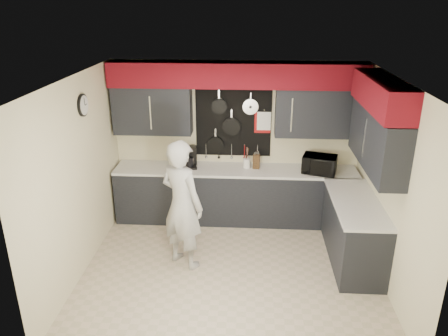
# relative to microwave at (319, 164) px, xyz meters

# --- Properties ---
(ground) EXTENTS (4.00, 4.00, 0.00)m
(ground) POSITION_rel_microwave_xyz_m (-1.32, -1.35, -1.06)
(ground) COLOR #C5B299
(ground) RESTS_ON ground
(back_wall_assembly) EXTENTS (4.00, 0.36, 2.60)m
(back_wall_assembly) POSITION_rel_microwave_xyz_m (-1.31, 0.25, 0.95)
(back_wall_assembly) COLOR beige
(back_wall_assembly) RESTS_ON ground
(right_wall_assembly) EXTENTS (0.36, 3.50, 2.60)m
(right_wall_assembly) POSITION_rel_microwave_xyz_m (0.53, -1.09, 0.88)
(right_wall_assembly) COLOR beige
(right_wall_assembly) RESTS_ON ground
(left_wall_assembly) EXTENTS (0.05, 3.50, 2.60)m
(left_wall_assembly) POSITION_rel_microwave_xyz_m (-3.31, -1.34, 0.27)
(left_wall_assembly) COLOR beige
(left_wall_assembly) RESTS_ON ground
(base_cabinets) EXTENTS (3.95, 2.20, 0.92)m
(base_cabinets) POSITION_rel_microwave_xyz_m (-0.83, -0.22, -0.60)
(base_cabinets) COLOR black
(base_cabinets) RESTS_ON ground
(microwave) EXTENTS (0.59, 0.47, 0.28)m
(microwave) POSITION_rel_microwave_xyz_m (0.00, 0.00, 0.00)
(microwave) COLOR black
(microwave) RESTS_ON base_cabinets
(knife_block) EXTENTS (0.12, 0.12, 0.23)m
(knife_block) POSITION_rel_microwave_xyz_m (-0.98, 0.14, -0.03)
(knife_block) COLOR #321D10
(knife_block) RESTS_ON base_cabinets
(utensil_crock) EXTENTS (0.12, 0.12, 0.15)m
(utensil_crock) POSITION_rel_microwave_xyz_m (-1.14, 0.16, -0.06)
(utensil_crock) COLOR white
(utensil_crock) RESTS_ON base_cabinets
(coffee_maker) EXTENTS (0.25, 0.28, 0.36)m
(coffee_maker) POSITION_rel_microwave_xyz_m (-2.05, 0.12, 0.04)
(coffee_maker) COLOR black
(coffee_maker) RESTS_ON base_cabinets
(person) EXTENTS (0.79, 0.73, 1.82)m
(person) POSITION_rel_microwave_xyz_m (-1.98, -1.24, -0.15)
(person) COLOR #B8B7B5
(person) RESTS_ON ground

